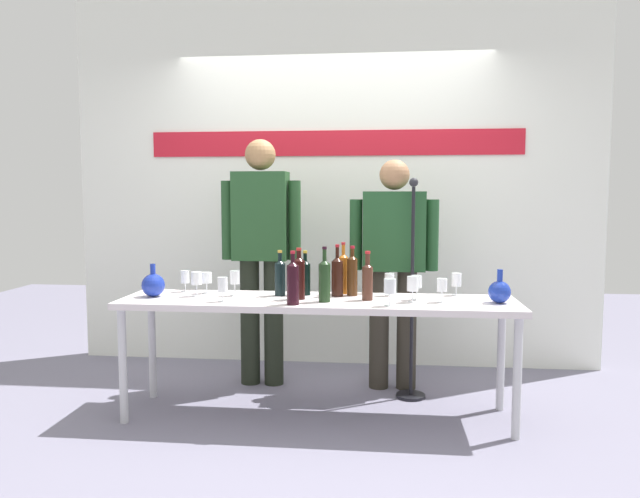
# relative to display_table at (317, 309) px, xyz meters

# --- Properties ---
(ground_plane) EXTENTS (10.00, 10.00, 0.00)m
(ground_plane) POSITION_rel_display_table_xyz_m (0.00, 0.00, -0.68)
(ground_plane) COLOR slate
(back_wall) EXTENTS (4.25, 0.11, 3.00)m
(back_wall) POSITION_rel_display_table_xyz_m (0.00, 1.25, 0.82)
(back_wall) COLOR white
(back_wall) RESTS_ON ground
(display_table) EXTENTS (2.44, 0.56, 0.75)m
(display_table) POSITION_rel_display_table_xyz_m (0.00, 0.00, 0.00)
(display_table) COLOR silver
(display_table) RESTS_ON ground
(decanter_blue_left) EXTENTS (0.15, 0.15, 0.21)m
(decanter_blue_left) POSITION_rel_display_table_xyz_m (-1.04, -0.02, 0.14)
(decanter_blue_left) COLOR #1B309C
(decanter_blue_left) RESTS_ON display_table
(decanter_blue_right) EXTENTS (0.13, 0.13, 0.20)m
(decanter_blue_right) POSITION_rel_display_table_xyz_m (1.09, -0.02, 0.13)
(decanter_blue_right) COLOR #1A329B
(decanter_blue_right) RESTS_ON display_table
(presenter_left) EXTENTS (0.58, 0.22, 1.78)m
(presenter_left) POSITION_rel_display_table_xyz_m (-0.48, 0.61, 0.34)
(presenter_left) COLOR black
(presenter_left) RESTS_ON ground
(presenter_right) EXTENTS (0.62, 0.22, 1.63)m
(presenter_right) POSITION_rel_display_table_xyz_m (0.48, 0.61, 0.26)
(presenter_right) COLOR #302C23
(presenter_right) RESTS_ON ground
(wine_bottle_0) EXTENTS (0.07, 0.07, 0.30)m
(wine_bottle_0) POSITION_rel_display_table_xyz_m (0.31, 0.00, 0.19)
(wine_bottle_0) COLOR #47261B
(wine_bottle_0) RESTS_ON display_table
(wine_bottle_1) EXTENTS (0.06, 0.06, 0.34)m
(wine_bottle_1) POSITION_rel_display_table_xyz_m (0.14, 0.22, 0.20)
(wine_bottle_1) COLOR #CA6B1C
(wine_bottle_1) RESTS_ON display_table
(wine_bottle_2) EXTENTS (0.07, 0.07, 0.29)m
(wine_bottle_2) POSITION_rel_display_table_xyz_m (-0.25, 0.10, 0.19)
(wine_bottle_2) COLOR black
(wine_bottle_2) RESTS_ON display_table
(wine_bottle_3) EXTENTS (0.07, 0.07, 0.33)m
(wine_bottle_3) POSITION_rel_display_table_xyz_m (0.05, -0.09, 0.20)
(wine_bottle_3) COLOR #1B3419
(wine_bottle_3) RESTS_ON display_table
(wine_bottle_4) EXTENTS (0.07, 0.07, 0.32)m
(wine_bottle_4) POSITION_rel_display_table_xyz_m (-0.12, -0.19, 0.20)
(wine_bottle_4) COLOR black
(wine_bottle_4) RESTS_ON display_table
(wine_bottle_5) EXTENTS (0.07, 0.07, 0.32)m
(wine_bottle_5) POSITION_rel_display_table_xyz_m (0.21, 0.15, 0.20)
(wine_bottle_5) COLOR #452610
(wine_bottle_5) RESTS_ON display_table
(wine_bottle_6) EXTENTS (0.07, 0.07, 0.32)m
(wine_bottle_6) POSITION_rel_display_table_xyz_m (-0.11, -0.01, 0.20)
(wine_bottle_6) COLOR black
(wine_bottle_6) RESTS_ON display_table
(wine_bottle_7) EXTENTS (0.07, 0.07, 0.29)m
(wine_bottle_7) POSITION_rel_display_table_xyz_m (-0.10, 0.15, 0.18)
(wine_bottle_7) COLOR black
(wine_bottle_7) RESTS_ON display_table
(wine_bottle_8) EXTENTS (0.07, 0.07, 0.33)m
(wine_bottle_8) POSITION_rel_display_table_xyz_m (0.11, 0.12, 0.20)
(wine_bottle_8) COLOR black
(wine_bottle_8) RESTS_ON display_table
(wine_glass_left_0) EXTENTS (0.07, 0.07, 0.16)m
(wine_glass_left_0) POSITION_rel_display_table_xyz_m (-0.77, 0.03, 0.17)
(wine_glass_left_0) COLOR white
(wine_glass_left_0) RESTS_ON display_table
(wine_glass_left_1) EXTENTS (0.06, 0.06, 0.15)m
(wine_glass_left_1) POSITION_rel_display_table_xyz_m (-0.56, -0.14, 0.16)
(wine_glass_left_1) COLOR white
(wine_glass_left_1) RESTS_ON display_table
(wine_glass_left_2) EXTENTS (0.06, 0.06, 0.16)m
(wine_glass_left_2) POSITION_rel_display_table_xyz_m (-0.54, 0.07, 0.18)
(wine_glass_left_2) COLOR white
(wine_glass_left_2) RESTS_ON display_table
(wine_glass_left_3) EXTENTS (0.06, 0.06, 0.14)m
(wine_glass_left_3) POSITION_rel_display_table_xyz_m (-0.90, 0.19, 0.16)
(wine_glass_left_3) COLOR white
(wine_glass_left_3) RESTS_ON display_table
(wine_glass_left_4) EXTENTS (0.07, 0.07, 0.14)m
(wine_glass_left_4) POSITION_rel_display_table_xyz_m (-0.74, 0.14, 0.16)
(wine_glass_left_4) COLOR white
(wine_glass_left_4) RESTS_ON display_table
(wine_glass_right_0) EXTENTS (0.07, 0.07, 0.16)m
(wine_glass_right_0) POSITION_rel_display_table_xyz_m (0.58, -0.05, 0.17)
(wine_glass_right_0) COLOR white
(wine_glass_right_0) RESTS_ON display_table
(wine_glass_right_1) EXTENTS (0.07, 0.07, 0.16)m
(wine_glass_right_1) POSITION_rel_display_table_xyz_m (0.44, -0.18, 0.18)
(wine_glass_right_1) COLOR white
(wine_glass_right_1) RESTS_ON display_table
(wine_glass_right_2) EXTENTS (0.06, 0.06, 0.14)m
(wine_glass_right_2) POSITION_rel_display_table_xyz_m (0.87, 0.23, 0.16)
(wine_glass_right_2) COLOR white
(wine_glass_right_2) RESTS_ON display_table
(wine_glass_right_3) EXTENTS (0.07, 0.07, 0.15)m
(wine_glass_right_3) POSITION_rel_display_table_xyz_m (0.61, 0.04, 0.17)
(wine_glass_right_3) COLOR white
(wine_glass_right_3) RESTS_ON display_table
(wine_glass_right_4) EXTENTS (0.06, 0.06, 0.14)m
(wine_glass_right_4) POSITION_rel_display_table_xyz_m (0.75, -0.03, 0.16)
(wine_glass_right_4) COLOR white
(wine_glass_right_4) RESTS_ON display_table
(wine_glass_right_5) EXTENTS (0.06, 0.06, 0.15)m
(wine_glass_right_5) POSITION_rel_display_table_xyz_m (0.44, 0.17, 0.17)
(wine_glass_right_5) COLOR white
(wine_glass_right_5) RESTS_ON display_table
(microphone_stand) EXTENTS (0.20, 0.20, 1.50)m
(microphone_stand) POSITION_rel_display_table_xyz_m (0.60, 0.42, -0.18)
(microphone_stand) COLOR black
(microphone_stand) RESTS_ON ground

